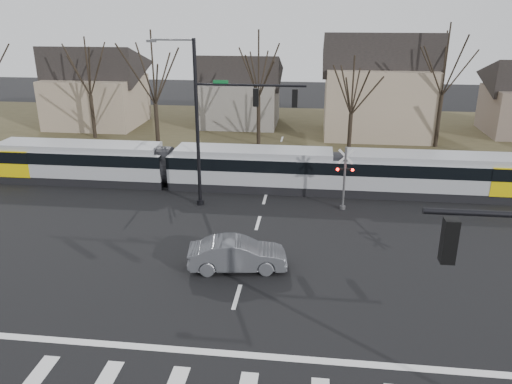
# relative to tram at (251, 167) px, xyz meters

# --- Properties ---
(ground) EXTENTS (140.00, 140.00, 0.00)m
(ground) POSITION_rel_tram_xyz_m (1.16, -16.00, -1.54)
(ground) COLOR black
(grass_verge) EXTENTS (140.00, 28.00, 0.01)m
(grass_verge) POSITION_rel_tram_xyz_m (1.16, 16.00, -1.53)
(grass_verge) COLOR #38331E
(grass_verge) RESTS_ON ground
(stop_line) EXTENTS (28.00, 0.35, 0.01)m
(stop_line) POSITION_rel_tram_xyz_m (1.16, -17.80, -1.53)
(stop_line) COLOR silver
(stop_line) RESTS_ON ground
(lane_dashes) EXTENTS (0.18, 30.00, 0.01)m
(lane_dashes) POSITION_rel_tram_xyz_m (1.16, -0.00, -1.53)
(lane_dashes) COLOR silver
(lane_dashes) RESTS_ON ground
(rail_pair) EXTENTS (90.00, 1.52, 0.06)m
(rail_pair) POSITION_rel_tram_xyz_m (1.16, -0.20, -1.51)
(rail_pair) COLOR #59595E
(rail_pair) RESTS_ON ground
(tram) EXTENTS (37.17, 2.76, 2.82)m
(tram) POSITION_rel_tram_xyz_m (0.00, 0.00, 0.00)
(tram) COLOR gray
(tram) RESTS_ON ground
(sedan) EXTENTS (2.97, 5.14, 1.54)m
(sedan) POSITION_rel_tram_xyz_m (0.81, -11.52, -0.76)
(sedan) COLOR #4D4F54
(sedan) RESTS_ON ground
(signal_pole_far) EXTENTS (9.28, 0.44, 10.20)m
(signal_pole_far) POSITION_rel_tram_xyz_m (-1.24, -3.50, 4.16)
(signal_pole_far) COLOR black
(signal_pole_far) RESTS_ON ground
(rail_crossing_signal) EXTENTS (1.08, 0.36, 4.00)m
(rail_crossing_signal) POSITION_rel_tram_xyz_m (6.16, -3.21, 0.35)
(rail_crossing_signal) COLOR #59595B
(rail_crossing_signal) RESTS_ON ground
(tree_row) EXTENTS (59.20, 7.20, 10.00)m
(tree_row) POSITION_rel_tram_xyz_m (3.16, 10.00, 3.46)
(tree_row) COLOR black
(tree_row) RESTS_ON ground
(house_a) EXTENTS (9.72, 8.64, 8.60)m
(house_a) POSITION_rel_tram_xyz_m (-18.84, 18.00, 2.93)
(house_a) COLOR gray
(house_a) RESTS_ON ground
(house_b) EXTENTS (8.64, 7.56, 7.65)m
(house_b) POSITION_rel_tram_xyz_m (-3.84, 20.00, 2.43)
(house_b) COLOR slate
(house_b) RESTS_ON ground
(house_c) EXTENTS (10.80, 8.64, 10.10)m
(house_c) POSITION_rel_tram_xyz_m (10.16, 17.00, 3.70)
(house_c) COLOR gray
(house_c) RESTS_ON ground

